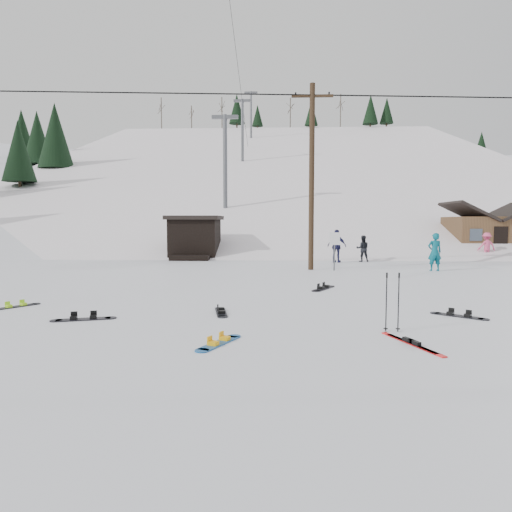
{
  "coord_description": "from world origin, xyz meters",
  "views": [
    {
      "loc": [
        0.26,
        -8.53,
        2.38
      ],
      "look_at": [
        -0.3,
        4.35,
        1.4
      ],
      "focal_mm": 32.0,
      "sensor_mm": 36.0,
      "label": 1
    }
  ],
  "objects_px": {
    "hero_snowboard": "(219,342)",
    "hero_skis": "(411,343)",
    "cabin": "(487,234)",
    "utility_pole": "(312,174)"
  },
  "relations": [
    {
      "from": "hero_snowboard",
      "to": "hero_skis",
      "type": "xyz_separation_m",
      "value": [
        3.74,
        0.11,
        0.0
      ]
    },
    {
      "from": "hero_snowboard",
      "to": "hero_skis",
      "type": "bearing_deg",
      "value": -63.21
    },
    {
      "from": "cabin",
      "to": "hero_snowboard",
      "type": "relative_size",
      "value": 4.04
    },
    {
      "from": "cabin",
      "to": "hero_skis",
      "type": "distance_m",
      "value": 26.67
    },
    {
      "from": "cabin",
      "to": "utility_pole",
      "type": "bearing_deg",
      "value": -142.44
    },
    {
      "from": "hero_skis",
      "to": "hero_snowboard",
      "type": "bearing_deg",
      "value": 161.23
    },
    {
      "from": "utility_pole",
      "to": "cabin",
      "type": "distance_m",
      "value": 16.71
    },
    {
      "from": "hero_skis",
      "to": "cabin",
      "type": "bearing_deg",
      "value": 42.51
    },
    {
      "from": "utility_pole",
      "to": "cabin",
      "type": "xyz_separation_m",
      "value": [
        13.0,
        10.0,
        -3.2
      ]
    },
    {
      "from": "utility_pole",
      "to": "hero_skis",
      "type": "distance_m",
      "value": 14.52
    }
  ]
}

